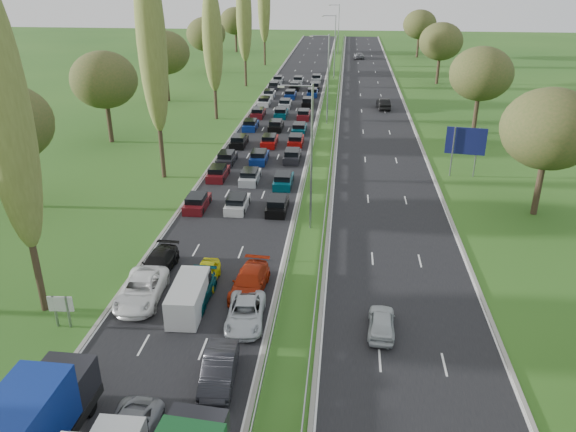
% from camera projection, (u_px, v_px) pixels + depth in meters
% --- Properties ---
extents(ground, '(260.00, 260.00, 0.00)m').
position_uv_depth(ground, '(327.00, 120.00, 80.67)').
color(ground, '#25541A').
rests_on(ground, ground).
extents(near_carriageway, '(10.50, 215.00, 0.04)m').
position_uv_depth(near_carriageway, '(283.00, 115.00, 83.58)').
color(near_carriageway, black).
rests_on(near_carriageway, ground).
extents(far_carriageway, '(10.50, 215.00, 0.04)m').
position_uv_depth(far_carriageway, '(374.00, 117.00, 82.31)').
color(far_carriageway, black).
rests_on(far_carriageway, ground).
extents(central_reservation, '(2.36, 215.00, 0.32)m').
position_uv_depth(central_reservation, '(328.00, 112.00, 82.73)').
color(central_reservation, gray).
rests_on(central_reservation, ground).
extents(lamp_columns, '(0.18, 140.18, 12.00)m').
position_uv_depth(lamp_columns, '(328.00, 80.00, 76.43)').
color(lamp_columns, gray).
rests_on(lamp_columns, ground).
extents(poplar_row, '(2.80, 127.80, 22.44)m').
position_uv_depth(poplar_row, '(191.00, 38.00, 66.41)').
color(poplar_row, '#2D2116').
rests_on(poplar_row, ground).
extents(woodland_left, '(8.00, 166.00, 11.10)m').
position_uv_depth(woodland_left, '(92.00, 85.00, 64.25)').
color(woodland_left, '#2D2116').
rests_on(woodland_left, ground).
extents(woodland_right, '(8.00, 153.00, 11.10)m').
position_uv_depth(woodland_right, '(497.00, 86.00, 63.61)').
color(woodland_right, '#2D2116').
rests_on(woodland_right, ground).
extents(traffic_queue_fill, '(9.05, 67.86, 0.80)m').
position_uv_depth(traffic_queue_fill, '(278.00, 120.00, 78.70)').
color(traffic_queue_fill, '#590F14').
rests_on(traffic_queue_fill, ground).
extents(near_car_2, '(2.99, 5.81, 1.57)m').
position_uv_depth(near_car_2, '(141.00, 290.00, 36.40)').
color(near_car_2, white).
rests_on(near_car_2, near_carriageway).
extents(near_car_3, '(2.15, 4.95, 1.42)m').
position_uv_depth(near_car_3, '(158.00, 263.00, 39.81)').
color(near_car_3, black).
rests_on(near_car_3, near_carriageway).
extents(near_car_7, '(2.07, 4.81, 1.38)m').
position_uv_depth(near_car_7, '(196.00, 291.00, 36.39)').
color(near_car_7, '#044148').
rests_on(near_car_7, near_carriageway).
extents(near_car_8, '(1.74, 3.98, 1.34)m').
position_uv_depth(near_car_8, '(206.00, 275.00, 38.43)').
color(near_car_8, '#D0CF0D').
rests_on(near_car_8, near_carriageway).
extents(near_car_9, '(1.93, 4.74, 1.53)m').
position_uv_depth(near_car_9, '(219.00, 370.00, 29.15)').
color(near_car_9, black).
rests_on(near_car_9, near_carriageway).
extents(near_car_10, '(2.56, 4.97, 1.34)m').
position_uv_depth(near_car_10, '(245.00, 313.00, 34.14)').
color(near_car_10, silver).
rests_on(near_car_10, near_carriageway).
extents(near_car_11, '(2.43, 5.27, 1.49)m').
position_uv_depth(near_car_11, '(250.00, 282.00, 37.39)').
color(near_car_11, '#A02209').
rests_on(near_car_11, near_carriageway).
extents(far_car_0, '(1.79, 3.99, 1.33)m').
position_uv_depth(far_car_0, '(382.00, 322.00, 33.24)').
color(far_car_0, '#B9BFC3').
rests_on(far_car_0, far_carriageway).
extents(far_car_1, '(2.05, 5.00, 1.61)m').
position_uv_depth(far_car_1, '(383.00, 104.00, 86.54)').
color(far_car_1, black).
rests_on(far_car_1, far_carriageway).
extents(far_car_2, '(2.53, 5.06, 1.38)m').
position_uv_depth(far_car_2, '(359.00, 56.00, 135.74)').
color(far_car_2, gray).
rests_on(far_car_2, far_carriageway).
extents(white_van_rear, '(1.90, 4.84, 1.95)m').
position_uv_depth(white_van_rear, '(189.00, 296.00, 35.36)').
color(white_van_rear, silver).
rests_on(white_van_rear, near_carriageway).
extents(info_sign, '(1.50, 0.21, 2.10)m').
position_uv_depth(info_sign, '(61.00, 307.00, 33.49)').
color(info_sign, gray).
rests_on(info_sign, ground).
extents(direction_sign, '(3.97, 0.69, 5.20)m').
position_uv_depth(direction_sign, '(466.00, 143.00, 57.27)').
color(direction_sign, gray).
rests_on(direction_sign, ground).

